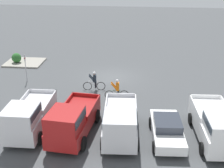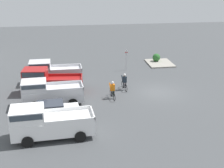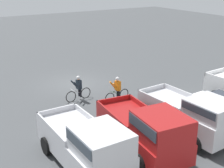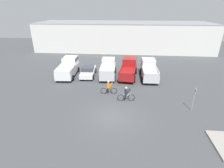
{
  "view_description": "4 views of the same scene",
  "coord_description": "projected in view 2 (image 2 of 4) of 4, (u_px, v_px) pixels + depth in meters",
  "views": [
    {
      "loc": [
        -2.67,
        25.98,
        10.38
      ],
      "look_at": [
        -0.45,
        4.38,
        1.2
      ],
      "focal_mm": 50.0,
      "sensor_mm": 36.0,
      "label": 1
    },
    {
      "loc": [
        -26.33,
        8.18,
        10.65
      ],
      "look_at": [
        -0.45,
        4.38,
        1.2
      ],
      "focal_mm": 50.0,
      "sensor_mm": 36.0,
      "label": 2
    },
    {
      "loc": [
        8.96,
        19.6,
        7.59
      ],
      "look_at": [
        -0.45,
        4.38,
        1.2
      ],
      "focal_mm": 50.0,
      "sensor_mm": 36.0,
      "label": 3
    },
    {
      "loc": [
        1.16,
        -13.05,
        8.96
      ],
      "look_at": [
        -0.45,
        4.38,
        1.2
      ],
      "focal_mm": 28.0,
      "sensor_mm": 36.0,
      "label": 4
    }
  ],
  "objects": [
    {
      "name": "ground_plane",
      "position": [
        157.0,
        92.0,
        29.24
      ],
      "size": [
        80.0,
        80.0,
        0.0
      ],
      "primitive_type": "plane",
      "color": "#424447"
    },
    {
      "name": "pickup_truck_0",
      "position": [
        46.0,
        122.0,
        20.88
      ],
      "size": [
        2.53,
        5.58,
        2.27
      ],
      "color": "white",
      "rests_on": "ground_plane"
    },
    {
      "name": "sedan_0",
      "position": [
        51.0,
        111.0,
        23.69
      ],
      "size": [
        2.11,
        4.43,
        1.32
      ],
      "color": "white",
      "rests_on": "ground_plane"
    },
    {
      "name": "pickup_truck_1",
      "position": [
        49.0,
        92.0,
        26.09
      ],
      "size": [
        2.39,
        5.13,
        2.2
      ],
      "color": "silver",
      "rests_on": "ground_plane"
    },
    {
      "name": "pickup_truck_2",
      "position": [
        47.0,
        81.0,
        28.71
      ],
      "size": [
        2.59,
        5.49,
        2.33
      ],
      "color": "maroon",
      "rests_on": "ground_plane"
    },
    {
      "name": "pickup_truck_3",
      "position": [
        51.0,
        72.0,
        31.31
      ],
      "size": [
        2.23,
        5.18,
        2.3
      ],
      "color": "silver",
      "rests_on": "ground_plane"
    },
    {
      "name": "cyclist_0",
      "position": [
        124.0,
        82.0,
        29.62
      ],
      "size": [
        1.81,
        0.5,
        1.62
      ],
      "color": "black",
      "rests_on": "ground_plane"
    },
    {
      "name": "cyclist_1",
      "position": [
        113.0,
        90.0,
        27.6
      ],
      "size": [
        1.84,
        0.5,
        1.61
      ],
      "color": "black",
      "rests_on": "ground_plane"
    },
    {
      "name": "fire_lane_sign",
      "position": [
        126.0,
        58.0,
        35.33
      ],
      "size": [
        0.06,
        0.3,
        2.41
      ],
      "color": "#9E9EA3",
      "rests_on": "ground_plane"
    },
    {
      "name": "curb_island",
      "position": [
        160.0,
        63.0,
        38.21
      ],
      "size": [
        3.68,
        2.98,
        0.15
      ],
      "primitive_type": "cube",
      "color": "gray",
      "rests_on": "ground_plane"
    },
    {
      "name": "shrub",
      "position": [
        156.0,
        57.0,
        38.64
      ],
      "size": [
        0.95,
        0.95,
        0.95
      ],
      "color": "#286028",
      "rests_on": "curb_island"
    }
  ]
}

